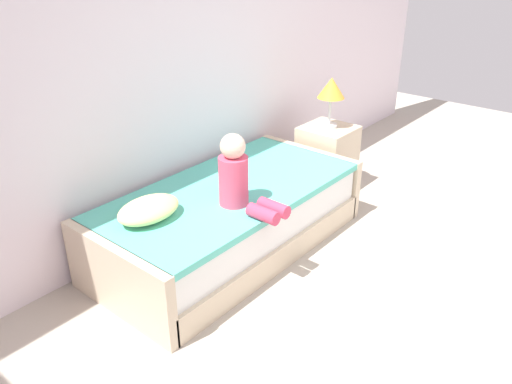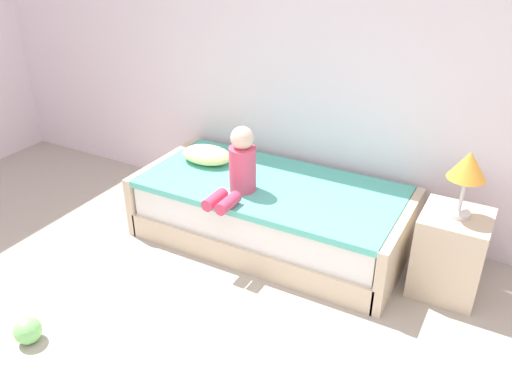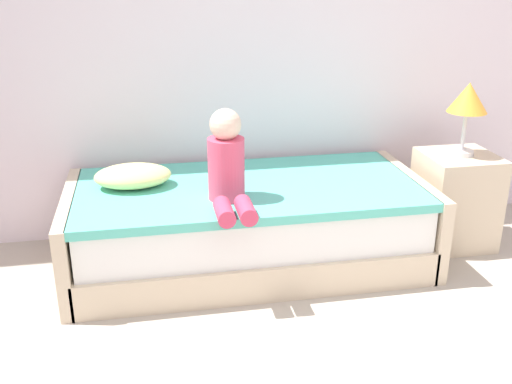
{
  "view_description": "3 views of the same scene",
  "coord_description": "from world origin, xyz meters",
  "px_view_note": "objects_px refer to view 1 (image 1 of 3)",
  "views": [
    {
      "loc": [
        -2.74,
        -0.28,
        2.13
      ],
      "look_at": [
        -0.29,
        1.75,
        0.55
      ],
      "focal_mm": 36.05,
      "sensor_mm": 36.0,
      "label": 1
    },
    {
      "loc": [
        1.3,
        -1.16,
        2.34
      ],
      "look_at": [
        -0.29,
        1.75,
        0.55
      ],
      "focal_mm": 36.54,
      "sensor_mm": 36.0,
      "label": 2
    },
    {
      "loc": [
        -0.85,
        -1.19,
        1.7
      ],
      "look_at": [
        -0.29,
        1.75,
        0.55
      ],
      "focal_mm": 41.48,
      "sensor_mm": 36.0,
      "label": 3
    }
  ],
  "objects_px": {
    "bed": "(230,219)",
    "pillow": "(149,209)",
    "child_figure": "(239,178)",
    "table_lamp": "(331,90)",
    "nightstand": "(327,158)"
  },
  "relations": [
    {
      "from": "bed",
      "to": "pillow",
      "type": "bearing_deg",
      "value": 171.35
    },
    {
      "from": "table_lamp",
      "to": "child_figure",
      "type": "distance_m",
      "value": 1.54
    },
    {
      "from": "bed",
      "to": "child_figure",
      "type": "relative_size",
      "value": 4.14
    },
    {
      "from": "child_figure",
      "to": "pillow",
      "type": "xyz_separation_m",
      "value": [
        -0.51,
        0.33,
        -0.14
      ]
    },
    {
      "from": "bed",
      "to": "nightstand",
      "type": "xyz_separation_m",
      "value": [
        1.35,
        0.02,
        0.05
      ]
    },
    {
      "from": "pillow",
      "to": "child_figure",
      "type": "bearing_deg",
      "value": -32.98
    },
    {
      "from": "nightstand",
      "to": "pillow",
      "type": "height_order",
      "value": "pillow"
    },
    {
      "from": "nightstand",
      "to": "table_lamp",
      "type": "xyz_separation_m",
      "value": [
        0.0,
        0.0,
        0.64
      ]
    },
    {
      "from": "child_figure",
      "to": "bed",
      "type": "bearing_deg",
      "value": 56.49
    },
    {
      "from": "child_figure",
      "to": "table_lamp",
      "type": "bearing_deg",
      "value": 9.42
    },
    {
      "from": "table_lamp",
      "to": "nightstand",
      "type": "bearing_deg",
      "value": 0.0
    },
    {
      "from": "bed",
      "to": "pillow",
      "type": "height_order",
      "value": "pillow"
    },
    {
      "from": "table_lamp",
      "to": "pillow",
      "type": "xyz_separation_m",
      "value": [
        -2.01,
        0.08,
        -0.37
      ]
    },
    {
      "from": "bed",
      "to": "table_lamp",
      "type": "height_order",
      "value": "table_lamp"
    },
    {
      "from": "child_figure",
      "to": "nightstand",
      "type": "bearing_deg",
      "value": 9.42
    }
  ]
}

